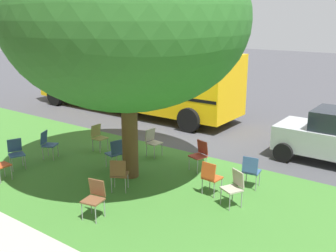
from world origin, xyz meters
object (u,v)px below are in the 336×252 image
object	(u,v)px
street_tree	(127,20)
chair_8	(48,143)
chair_1	(16,151)
chair_6	(153,140)
school_bus	(131,74)
chair_2	(251,169)
chair_11	(200,153)
chair_0	(119,173)
chair_4	(234,185)
chair_3	(115,152)
chair_10	(95,196)
chair_9	(211,176)
chair_7	(98,136)

from	to	relation	value
street_tree	chair_8	distance (m)	4.85
chair_1	chair_6	size ratio (longest dim) A/B	1.00
chair_8	school_bus	size ratio (longest dim) A/B	0.08
chair_2	chair_11	distance (m)	1.75
street_tree	chair_0	bearing A→B (deg)	114.60
chair_11	chair_1	bearing A→B (deg)	34.26
street_tree	chair_4	world-z (taller)	street_tree
chair_1	chair_0	bearing A→B (deg)	-170.74
street_tree	chair_11	bearing A→B (deg)	-131.02
chair_3	chair_10	xyz separation A→B (m)	(-1.66, 2.41, 0.00)
chair_0	chair_3	xyz separation A→B (m)	(1.19, -1.12, 0.00)
chair_10	street_tree	bearing A→B (deg)	-67.97
chair_0	chair_11	size ratio (longest dim) A/B	1.00
chair_8	chair_9	size ratio (longest dim) A/B	1.00
chair_1	school_bus	distance (m)	7.73
chair_6	chair_7	distance (m)	1.89
street_tree	chair_4	bearing A→B (deg)	-178.35
chair_4	chair_0	bearing A→B (deg)	20.66
chair_1	chair_2	xyz separation A→B (m)	(-6.19, -2.76, 0.00)
chair_1	chair_10	xyz separation A→B (m)	(-4.04, 0.71, 0.00)
chair_8	chair_9	xyz separation A→B (m)	(-5.48, -0.71, 0.00)
chair_0	chair_9	xyz separation A→B (m)	(-1.98, -1.20, 0.00)
street_tree	chair_2	size ratio (longest dim) A/B	7.47
chair_2	chair_3	world-z (taller)	same
street_tree	school_bus	xyz separation A→B (m)	(5.05, -5.86, -2.49)
chair_6	school_bus	distance (m)	6.27
chair_0	chair_6	size ratio (longest dim) A/B	1.00
chair_10	chair_11	size ratio (longest dim) A/B	1.00
chair_1	chair_8	world-z (taller)	same
chair_2	chair_10	size ratio (longest dim) A/B	1.00
chair_8	chair_9	distance (m)	5.53
chair_3	chair_9	world-z (taller)	same
chair_3	chair_11	xyz separation A→B (m)	(-2.08, -1.34, 0.00)
street_tree	chair_3	bearing A→B (deg)	-13.65
chair_4	chair_2	bearing A→B (deg)	-85.10
chair_4	school_bus	world-z (taller)	school_bus
street_tree	chair_8	xyz separation A→B (m)	(3.07, 0.44, -3.73)
street_tree	chair_4	size ratio (longest dim) A/B	7.47
street_tree	chair_11	world-z (taller)	street_tree
chair_2	school_bus	world-z (taller)	school_bus
chair_1	chair_4	bearing A→B (deg)	-165.65
chair_1	chair_7	world-z (taller)	same
chair_3	chair_6	distance (m)	1.52
chair_3	chair_0	bearing A→B (deg)	136.65
school_bus	chair_8	bearing A→B (deg)	107.43
chair_0	chair_1	xyz separation A→B (m)	(3.56, 0.58, 0.00)
chair_10	chair_2	bearing A→B (deg)	-121.76
street_tree	chair_6	distance (m)	4.13
chair_1	school_bus	bearing A→B (deg)	-75.46
chair_8	chair_11	xyz separation A→B (m)	(-4.39, -1.96, 0.00)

